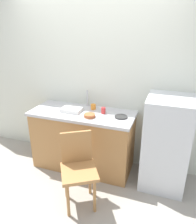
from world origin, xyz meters
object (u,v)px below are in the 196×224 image
Objects in this scene: refrigerator at (166,143)px; hotplate at (121,117)px; dish_tray at (72,110)px; cup_orange at (93,107)px; cup_red at (103,110)px; terracotta_bowl at (90,116)px; chair at (78,167)px.

refrigerator is 7.20× the size of hotplate.
dish_tray reaches higher than hotplate.
cup_orange is (0.26, 0.18, 0.01)m from dish_tray.
cup_orange is 0.87× the size of cup_red.
cup_red reaches higher than cup_orange.
terracotta_bowl is at bearing -18.57° from dish_tray.
hotplate is (0.40, 0.12, -0.01)m from terracotta_bowl.
hotplate is at bearing 1.32° from dish_tray.
dish_tray is 1.65× the size of hotplate.
hotplate is 0.48m from cup_orange.
dish_tray is 0.71m from hotplate.
chair is (-0.93, -0.69, -0.11)m from refrigerator.
refrigerator reaches higher than cup_orange.
chair is at bearing -59.71° from dish_tray.
cup_orange is (-0.45, 0.16, 0.03)m from hotplate.
dish_tray is (-0.39, 0.66, 0.42)m from chair.
refrigerator is at bearing 5.03° from chair.
refrigerator is at bearing 7.83° from terracotta_bowl.
cup_red is at bearing 53.44° from chair.
hotplate is at bearing -178.62° from refrigerator.
terracotta_bowl is (0.32, -0.11, -0.00)m from dish_tray.
terracotta_bowl is (-1.00, -0.14, 0.30)m from refrigerator.
dish_tray is at bearing -178.68° from hotplate.
dish_tray is 1.88× the size of terracotta_bowl.
cup_orange is at bearing 66.70° from chair.
chair is at bearing -82.83° from terracotta_bowl.
cup_orange reaches higher than terracotta_bowl.
chair is at bearing -81.58° from cup_orange.
chair is 0.85m from hotplate.
terracotta_bowl is at bearing -79.20° from cup_orange.
cup_red is (0.06, 0.74, 0.43)m from chair.
cup_orange is 0.21m from cup_red.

